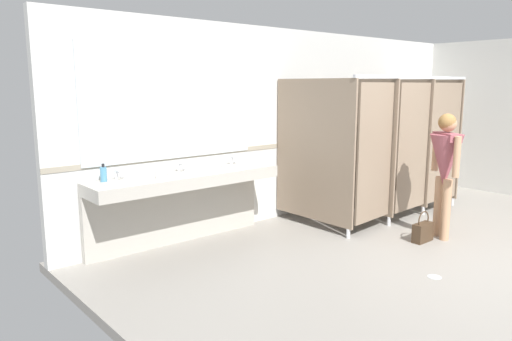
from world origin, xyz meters
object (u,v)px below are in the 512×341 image
soap_dispenser (104,174)px  paper_cup (159,174)px  person_standing (445,161)px  handbag (423,231)px

soap_dispenser → paper_cup: 0.58m
person_standing → paper_cup: bearing=150.5°
soap_dispenser → paper_cup: bearing=-23.3°
person_standing → handbag: (-0.32, 0.06, -0.85)m
person_standing → handbag: size_ratio=4.04×
handbag → paper_cup: bearing=148.6°
handbag → soap_dispenser: size_ratio=1.99×
soap_dispenser → paper_cup: soap_dispenser is taller
handbag → paper_cup: paper_cup is taller
person_standing → paper_cup: 3.47m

